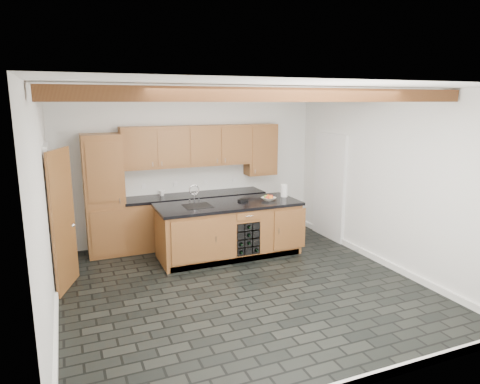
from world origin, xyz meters
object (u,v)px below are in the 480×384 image
object	(u,v)px
island	(229,229)
kitchen_scale	(243,200)
fruit_bowl	(269,199)
paper_towel	(284,191)

from	to	relation	value
island	kitchen_scale	bearing A→B (deg)	10.38
kitchen_scale	fruit_bowl	bearing A→B (deg)	-31.44
island	paper_towel	bearing A→B (deg)	5.12
fruit_bowl	paper_towel	world-z (taller)	paper_towel
kitchen_scale	fruit_bowl	world-z (taller)	fruit_bowl
kitchen_scale	fruit_bowl	xyz separation A→B (m)	(0.44, -0.12, 0.00)
fruit_bowl	paper_towel	size ratio (longest dim) A/B	1.04
fruit_bowl	paper_towel	xyz separation A→B (m)	(0.40, 0.17, 0.08)
island	kitchen_scale	size ratio (longest dim) A/B	13.24
island	fruit_bowl	size ratio (longest dim) A/B	10.48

